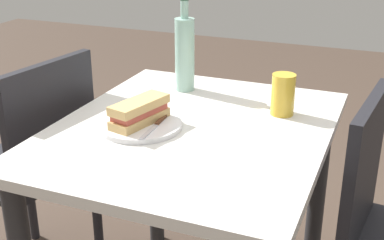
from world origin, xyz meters
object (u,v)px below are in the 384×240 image
chair_near (35,163)px  plate_near (140,125)px  dining_table (192,168)px  beer_glass (283,95)px  baguette_sandwich_near (140,112)px  water_bottle (185,53)px  knife_near (156,125)px

chair_near → plate_near: size_ratio=3.65×
dining_table → beer_glass: size_ratio=7.28×
dining_table → baguette_sandwich_near: (0.06, -0.13, 0.18)m
dining_table → chair_near: chair_near is taller
water_bottle → plate_near: bearing=1.9°
knife_near → beer_glass: size_ratio=1.44×
dining_table → water_bottle: water_bottle is taller
beer_glass → baguette_sandwich_near: bearing=-53.8°
baguette_sandwich_near → chair_near: bearing=-98.0°
water_bottle → beer_glass: bearing=74.5°
chair_near → baguette_sandwich_near: 0.53m
plate_near → beer_glass: (-0.26, 0.35, 0.06)m
dining_table → knife_near: bearing=-51.3°
dining_table → plate_near: 0.20m
plate_near → beer_glass: 0.44m
water_bottle → beer_glass: size_ratio=2.55×
plate_near → baguette_sandwich_near: (0.00, 0.00, 0.04)m
water_bottle → beer_glass: water_bottle is taller
plate_near → water_bottle: water_bottle is taller
knife_near → baguette_sandwich_near: bearing=-92.0°
chair_near → baguette_sandwich_near: chair_near is taller
water_bottle → baguette_sandwich_near: bearing=1.9°
knife_near → beer_glass: 0.40m
dining_table → water_bottle: size_ratio=2.86×
chair_near → baguette_sandwich_near: bearing=82.0°
chair_near → water_bottle: water_bottle is taller
plate_near → knife_near: bearing=88.0°
plate_near → baguette_sandwich_near: bearing=0.0°
chair_near → knife_near: chair_near is taller
plate_near → knife_near: (0.00, 0.05, 0.01)m
chair_near → plate_near: bearing=82.0°
dining_table → water_bottle: (-0.29, -0.15, 0.26)m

